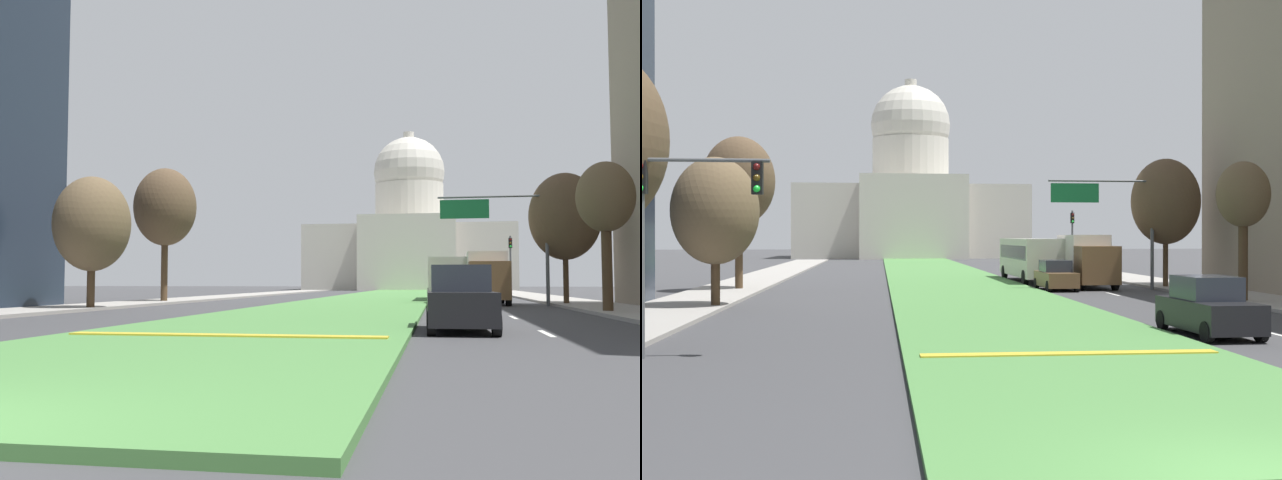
{
  "view_description": "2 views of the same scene",
  "coord_description": "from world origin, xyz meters",
  "views": [
    {
      "loc": [
        4.9,
        -4.94,
        1.4
      ],
      "look_at": [
        -2.85,
        39.69,
        4.14
      ],
      "focal_mm": 38.56,
      "sensor_mm": 36.0,
      "label": 1
    },
    {
      "loc": [
        -4.78,
        -9.27,
        3.1
      ],
      "look_at": [
        0.28,
        39.41,
        2.89
      ],
      "focal_mm": 44.92,
      "sensor_mm": 36.0,
      "label": 2
    }
  ],
  "objects": [
    {
      "name": "street_tree_left_mid",
      "position": [
        -11.79,
        26.06,
        4.19
      ],
      "size": [
        3.71,
        3.71,
        6.53
      ],
      "color": "#4C3823",
      "rests_on": "ground_plane"
    },
    {
      "name": "grass_median",
      "position": [
        0.0,
        50.2,
        0.07
      ],
      "size": [
        8.39,
        100.41,
        0.14
      ],
      "primitive_type": "cube",
      "color": "#4C8442",
      "rests_on": "ground_plane"
    },
    {
      "name": "city_bus",
      "position": [
        5.47,
        44.39,
        1.77
      ],
      "size": [
        2.62,
        11.0,
        2.95
      ],
      "color": "beige",
      "rests_on": "ground_plane"
    },
    {
      "name": "box_truck_delivery",
      "position": [
        7.75,
        38.13,
        1.68
      ],
      "size": [
        2.4,
        6.4,
        3.2
      ],
      "color": "brown",
      "rests_on": "ground_plane"
    },
    {
      "name": "sidewalk_left",
      "position": [
        -13.27,
        44.62,
        0.07
      ],
      "size": [
        4.0,
        100.41,
        0.15
      ],
      "primitive_type": "cube",
      "color": "#9E9991",
      "rests_on": "ground_plane"
    },
    {
      "name": "sidewalk_right",
      "position": [
        13.27,
        44.62,
        0.07
      ],
      "size": [
        4.0,
        100.41,
        0.15
      ],
      "primitive_type": "cube",
      "color": "#9E9991",
      "rests_on": "ground_plane"
    },
    {
      "name": "overhead_guide_sign",
      "position": [
        8.61,
        35.61,
        4.68
      ],
      "size": [
        6.22,
        0.2,
        6.5
      ],
      "color": "#515456",
      "rests_on": "ground_plane"
    },
    {
      "name": "median_curb_nose",
      "position": [
        0.0,
        10.41,
        0.16
      ],
      "size": [
        7.55,
        0.5,
        0.04
      ],
      "primitive_type": "cube",
      "color": "gold",
      "rests_on": "grass_median"
    },
    {
      "name": "street_tree_right_far",
      "position": [
        12.11,
        36.57,
        5.16
      ],
      "size": [
        4.06,
        4.06,
        7.71
      ],
      "color": "#4C3823",
      "rests_on": "ground_plane"
    },
    {
      "name": "sedan_distant",
      "position": [
        8.12,
        53.53,
        0.77
      ],
      "size": [
        1.96,
        4.5,
        1.64
      ],
      "color": "#BCBCC1",
      "rests_on": "ground_plane"
    },
    {
      "name": "ground_plane",
      "position": [
        0.0,
        55.78,
        0.0
      ],
      "size": [
        260.0,
        260.0,
        0.0
      ],
      "primitive_type": "plane",
      "color": "#3D3D3F"
    },
    {
      "name": "street_tree_left_far",
      "position": [
        -12.72,
        37.3,
        6.22
      ],
      "size": [
        4.06,
        4.06,
        8.8
      ],
      "color": "#4C3823",
      "rests_on": "ground_plane"
    },
    {
      "name": "traffic_light_far_right",
      "position": [
        10.77,
        54.03,
        3.31
      ],
      "size": [
        0.28,
        0.35,
        5.2
      ],
      "color": "#515456",
      "rests_on": "ground_plane"
    },
    {
      "name": "traffic_light_near_left",
      "position": [
        -9.93,
        11.68,
        3.8
      ],
      "size": [
        3.34,
        0.35,
        5.2
      ],
      "color": "#515456",
      "rests_on": "ground_plane"
    },
    {
      "name": "lane_dashes_right",
      "position": [
        7.73,
        43.04,
        0.0
      ],
      "size": [
        0.16,
        60.13,
        0.01
      ],
      "color": "silver",
      "rests_on": "ground_plane"
    },
    {
      "name": "sedan_lead_stopped",
      "position": [
        5.47,
        14.81,
        0.86
      ],
      "size": [
        1.95,
        4.42,
        1.86
      ],
      "color": "black",
      "rests_on": "ground_plane"
    },
    {
      "name": "street_tree_right_mid",
      "position": [
        12.02,
        26.24,
        4.94
      ],
      "size": [
        2.45,
        2.45,
        6.59
      ],
      "color": "#4C3823",
      "rests_on": "ground_plane"
    },
    {
      "name": "sedan_midblock",
      "position": [
        5.38,
        36.03,
        0.81
      ],
      "size": [
        1.84,
        4.21,
        1.74
      ],
      "color": "brown",
      "rests_on": "ground_plane"
    },
    {
      "name": "capitol_building",
      "position": [
        0.0,
        110.79,
        8.74
      ],
      "size": [
        33.66,
        22.2,
        26.78
      ],
      "color": "beige",
      "rests_on": "ground_plane"
    }
  ]
}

